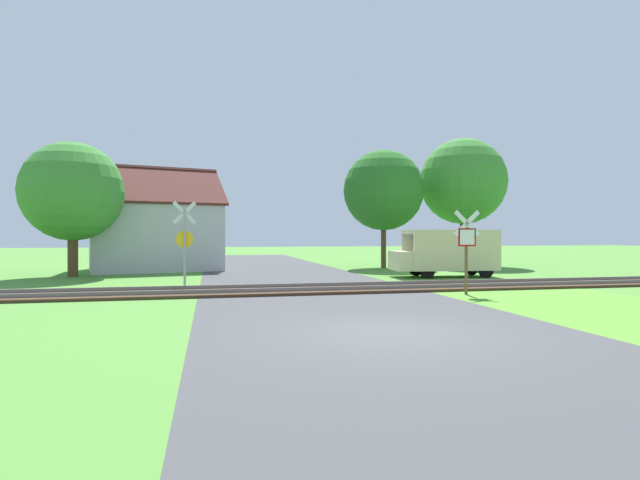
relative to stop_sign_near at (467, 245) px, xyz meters
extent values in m
plane|color=#4C8433|center=(-4.77, -5.58, -1.66)|extent=(160.00, 160.00, 0.00)
cube|color=#424244|center=(-4.77, -3.58, -1.65)|extent=(7.84, 80.00, 0.01)
cube|color=#422D1E|center=(-4.77, 2.19, -1.61)|extent=(60.00, 2.60, 0.10)
cube|color=slate|center=(-4.77, 2.90, -1.50)|extent=(60.00, 0.08, 0.12)
cube|color=slate|center=(-4.77, 1.47, -1.50)|extent=(60.00, 0.08, 0.12)
cylinder|color=brown|center=(0.00, 0.03, -0.40)|extent=(0.10, 0.10, 2.51)
cube|color=red|center=(0.00, -0.03, 0.26)|extent=(0.60, 0.10, 0.60)
cube|color=white|center=(-0.01, -0.05, 0.26)|extent=(0.49, 0.07, 0.49)
cube|color=white|center=(0.00, -0.03, 0.71)|extent=(0.87, 0.14, 0.88)
cube|color=white|center=(0.00, -0.03, 0.71)|extent=(0.87, 0.14, 0.88)
cylinder|color=#9E9EA5|center=(-9.22, 4.16, -0.12)|extent=(0.09, 0.09, 3.07)
cube|color=white|center=(-9.23, 4.22, 1.16)|extent=(0.88, 0.11, 0.88)
cube|color=white|center=(-9.23, 4.22, 1.16)|extent=(0.88, 0.11, 0.88)
cylinder|color=yellow|center=(-9.23, 4.23, 0.17)|extent=(0.64, 0.09, 0.64)
cube|color=#B7B7BC|center=(-11.40, 14.85, 0.23)|extent=(7.83, 6.86, 3.78)
cube|color=#562823|center=(-11.09, 13.52, 3.12)|extent=(7.62, 4.64, 2.33)
cube|color=#562823|center=(-11.71, 16.17, 3.12)|extent=(7.62, 4.64, 2.33)
cube|color=brown|center=(-9.59, 15.27, 3.26)|extent=(0.60, 0.60, 1.10)
cylinder|color=#513823|center=(-14.70, 10.70, -0.50)|extent=(0.46, 0.46, 2.31)
sphere|color=#3D8433|center=(-14.70, 10.70, 2.42)|extent=(4.70, 4.70, 4.70)
cylinder|color=#513823|center=(7.90, 14.83, 0.06)|extent=(0.40, 0.40, 3.44)
sphere|color=#3D8433|center=(7.90, 14.83, 3.88)|extent=(5.59, 5.59, 5.59)
cylinder|color=#513823|center=(2.12, 14.02, -0.20)|extent=(0.32, 0.32, 2.91)
sphere|color=#286B23|center=(2.12, 14.02, 3.10)|extent=(4.93, 4.93, 4.93)
cube|color=beige|center=(2.88, 6.80, -0.37)|extent=(4.33, 2.21, 1.90)
cube|color=beige|center=(0.44, 6.99, -0.87)|extent=(0.83, 1.85, 0.90)
cube|color=#19232D|center=(0.81, 6.96, -0.03)|extent=(0.16, 1.61, 0.85)
cube|color=navy|center=(2.96, 7.76, -0.70)|extent=(3.77, 0.29, 0.16)
cylinder|color=black|center=(1.52, 7.69, -1.32)|extent=(0.69, 0.23, 0.68)
cylinder|color=black|center=(1.40, 6.13, -1.32)|extent=(0.69, 0.23, 0.68)
cylinder|color=black|center=(4.37, 7.48, -1.32)|extent=(0.69, 0.23, 0.68)
cylinder|color=black|center=(4.25, 5.92, -1.32)|extent=(0.69, 0.23, 0.68)
camera|label=1|loc=(-8.29, -15.05, 0.30)|focal=28.00mm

